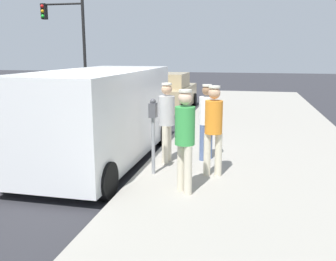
% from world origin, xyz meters
% --- Properties ---
extents(ground_plane, '(80.00, 80.00, 0.00)m').
position_xyz_m(ground_plane, '(0.00, 0.00, 0.00)').
color(ground_plane, '#2D2D33').
extents(sidewalk_slab, '(5.00, 32.00, 0.15)m').
position_xyz_m(sidewalk_slab, '(3.50, 0.00, 0.07)').
color(sidewalk_slab, '#9E998E').
rests_on(sidewalk_slab, ground).
extents(parking_meter_near, '(0.14, 0.18, 1.52)m').
position_xyz_m(parking_meter_near, '(1.35, -0.81, 1.18)').
color(parking_meter_near, gray).
rests_on(parking_meter_near, sidewalk_slab).
extents(pedestrian_in_gray, '(0.34, 0.36, 1.75)m').
position_xyz_m(pedestrian_in_gray, '(1.44, 0.02, 1.16)').
color(pedestrian_in_gray, beige).
rests_on(pedestrian_in_gray, sidewalk_slab).
extents(pedestrian_in_green, '(0.34, 0.34, 1.79)m').
position_xyz_m(pedestrian_in_green, '(2.13, -1.68, 1.19)').
color(pedestrian_in_green, beige).
rests_on(pedestrian_in_green, sidewalk_slab).
extents(pedestrian_in_white, '(0.34, 0.34, 1.70)m').
position_xyz_m(pedestrian_in_white, '(2.26, 0.43, 1.13)').
color(pedestrian_in_white, '#4C608C').
rests_on(pedestrian_in_white, sidewalk_slab).
extents(pedestrian_in_orange, '(0.36, 0.34, 1.77)m').
position_xyz_m(pedestrian_in_orange, '(2.52, -0.67, 1.17)').
color(pedestrian_in_orange, beige).
rests_on(pedestrian_in_orange, sidewalk_slab).
extents(parked_van, '(2.17, 5.22, 2.15)m').
position_xyz_m(parked_van, '(-0.15, 0.16, 1.15)').
color(parked_van, white).
rests_on(parked_van, ground).
extents(parked_sedan_ahead, '(1.98, 4.42, 1.65)m').
position_xyz_m(parked_sedan_ahead, '(-0.31, 8.32, 0.75)').
color(parked_sedan_ahead, tan).
rests_on(parked_sedan_ahead, ground).
extents(traffic_light_corner, '(2.48, 0.42, 5.20)m').
position_xyz_m(traffic_light_corner, '(-6.29, 10.97, 3.52)').
color(traffic_light_corner, black).
rests_on(traffic_light_corner, ground).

